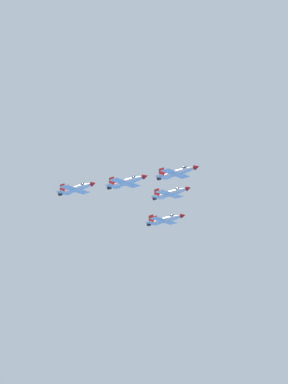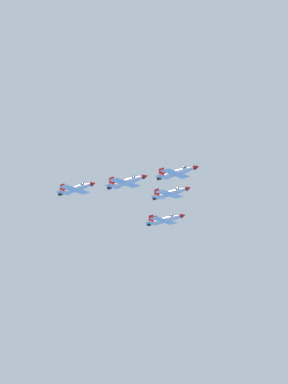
{
  "view_description": "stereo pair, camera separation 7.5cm",
  "coord_description": "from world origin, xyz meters",
  "px_view_note": "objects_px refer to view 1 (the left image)",
  "views": [
    {
      "loc": [
        -148.67,
        -218.89,
        27.02
      ],
      "look_at": [
        -10.84,
        0.17,
        110.31
      ],
      "focal_mm": 79.3,
      "sensor_mm": 36.0,
      "label": 1
    },
    {
      "loc": [
        -148.61,
        -218.93,
        27.02
      ],
      "look_at": [
        -10.84,
        0.17,
        110.31
      ],
      "focal_mm": 79.3,
      "sensor_mm": 36.0,
      "label": 2
    }
  ],
  "objects_px": {
    "jet_right_wingman": "(127,182)",
    "jet_left_outer": "(165,220)",
    "jet_right_outer": "(76,189)",
    "jet_left_wingman": "(171,193)",
    "jet_lead": "(177,173)"
  },
  "relations": [
    {
      "from": "jet_right_wingman",
      "to": "jet_left_outer",
      "type": "distance_m",
      "value": 33.1
    },
    {
      "from": "jet_right_outer",
      "to": "jet_left_wingman",
      "type": "bearing_deg",
      "value": 67.53
    },
    {
      "from": "jet_right_outer",
      "to": "jet_left_outer",
      "type": "bearing_deg",
      "value": 88.94
    },
    {
      "from": "jet_right_outer",
      "to": "jet_right_wingman",
      "type": "bearing_deg",
      "value": 39.3
    },
    {
      "from": "jet_lead",
      "to": "jet_right_wingman",
      "type": "xyz_separation_m",
      "value": [
        -12.74,
        9.28,
        -2.67
      ]
    },
    {
      "from": "jet_right_wingman",
      "to": "jet_left_outer",
      "type": "xyz_separation_m",
      "value": [
        26.95,
        18.86,
        -3.62
      ]
    },
    {
      "from": "jet_left_wingman",
      "to": "jet_left_outer",
      "type": "relative_size",
      "value": 0.96
    },
    {
      "from": "jet_left_wingman",
      "to": "jet_left_outer",
      "type": "xyz_separation_m",
      "value": [
        7.11,
        14.07,
        -4.58
      ]
    },
    {
      "from": "jet_left_wingman",
      "to": "jet_lead",
      "type": "bearing_deg",
      "value": -39.52
    },
    {
      "from": "jet_left_outer",
      "to": "jet_left_wingman",
      "type": "bearing_deg",
      "value": -40.91
    },
    {
      "from": "jet_left_outer",
      "to": "jet_right_outer",
      "type": "bearing_deg",
      "value": -90.54
    },
    {
      "from": "jet_left_outer",
      "to": "jet_right_outer",
      "type": "height_order",
      "value": "jet_right_outer"
    },
    {
      "from": "jet_right_wingman",
      "to": "jet_left_outer",
      "type": "relative_size",
      "value": 1.0
    },
    {
      "from": "jet_left_wingman",
      "to": "jet_right_outer",
      "type": "xyz_separation_m",
      "value": [
        -32.59,
        4.49,
        -2.85
      ]
    },
    {
      "from": "jet_left_wingman",
      "to": "jet_right_wingman",
      "type": "bearing_deg",
      "value": -89.16
    }
  ]
}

